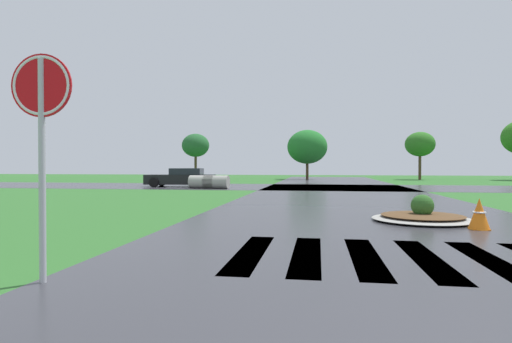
{
  "coord_description": "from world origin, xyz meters",
  "views": [
    {
      "loc": [
        -1.17,
        -2.34,
        1.41
      ],
      "look_at": [
        -2.85,
        8.49,
        1.26
      ],
      "focal_mm": 28.19,
      "sensor_mm": 36.0,
      "label": 1
    }
  ],
  "objects_px": {
    "stop_sign": "(42,112)",
    "traffic_cone": "(479,214)",
    "median_island": "(422,216)",
    "drainage_pipe_stack": "(209,182)",
    "car_dark_suv": "(182,178)"
  },
  "relations": [
    {
      "from": "median_island",
      "to": "car_dark_suv",
      "type": "relative_size",
      "value": 0.53
    },
    {
      "from": "stop_sign",
      "to": "car_dark_suv",
      "type": "bearing_deg",
      "value": 101.57
    },
    {
      "from": "stop_sign",
      "to": "drainage_pipe_stack",
      "type": "height_order",
      "value": "stop_sign"
    },
    {
      "from": "stop_sign",
      "to": "traffic_cone",
      "type": "height_order",
      "value": "stop_sign"
    },
    {
      "from": "stop_sign",
      "to": "drainage_pipe_stack",
      "type": "bearing_deg",
      "value": 96.3
    },
    {
      "from": "stop_sign",
      "to": "car_dark_suv",
      "type": "relative_size",
      "value": 0.58
    },
    {
      "from": "median_island",
      "to": "traffic_cone",
      "type": "xyz_separation_m",
      "value": [
        0.91,
        -1.19,
        0.21
      ]
    },
    {
      "from": "median_island",
      "to": "drainage_pipe_stack",
      "type": "xyz_separation_m",
      "value": [
        -9.39,
        13.68,
        0.27
      ]
    },
    {
      "from": "stop_sign",
      "to": "traffic_cone",
      "type": "relative_size",
      "value": 3.95
    },
    {
      "from": "stop_sign",
      "to": "median_island",
      "type": "xyz_separation_m",
      "value": [
        5.9,
        6.36,
        -1.92
      ]
    },
    {
      "from": "median_island",
      "to": "car_dark_suv",
      "type": "xyz_separation_m",
      "value": [
        -11.81,
        15.44,
        0.46
      ]
    },
    {
      "from": "drainage_pipe_stack",
      "to": "traffic_cone",
      "type": "xyz_separation_m",
      "value": [
        10.3,
        -14.87,
        -0.07
      ]
    },
    {
      "from": "stop_sign",
      "to": "traffic_cone",
      "type": "bearing_deg",
      "value": 33.61
    },
    {
      "from": "traffic_cone",
      "to": "median_island",
      "type": "bearing_deg",
      "value": 127.37
    },
    {
      "from": "median_island",
      "to": "drainage_pipe_stack",
      "type": "distance_m",
      "value": 16.6
    }
  ]
}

